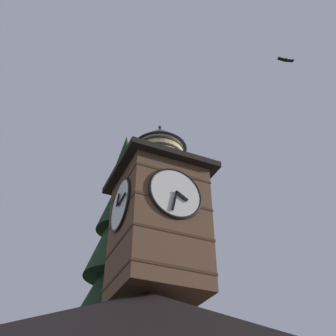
# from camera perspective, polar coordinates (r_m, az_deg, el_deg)

# --- Properties ---
(clock_tower) EXTENTS (3.73, 3.73, 8.00)m
(clock_tower) POSITION_cam_1_polar(r_m,az_deg,el_deg) (16.13, -1.34, -5.97)
(clock_tower) COLOR brown
(clock_tower) RESTS_ON building_main
(pine_tree_behind) EXTENTS (5.07, 5.07, 18.27)m
(pine_tree_behind) POSITION_cam_1_polar(r_m,az_deg,el_deg) (19.21, -7.68, -19.72)
(pine_tree_behind) COLOR #473323
(pine_tree_behind) RESTS_ON ground_plane
(flying_bird_high) EXTENTS (0.75, 0.30, 0.11)m
(flying_bird_high) POSITION_cam_1_polar(r_m,az_deg,el_deg) (19.30, 15.91, 14.10)
(flying_bird_high) COLOR black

